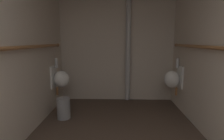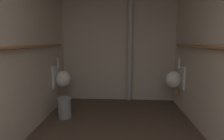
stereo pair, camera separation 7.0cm
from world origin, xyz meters
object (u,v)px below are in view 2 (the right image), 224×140
(urinal_left_mid, at_px, (62,78))
(standpipe_back_wall, at_px, (130,43))
(waste_bin, at_px, (65,108))
(urinal_right_mid, at_px, (175,79))

(urinal_left_mid, bearing_deg, standpipe_back_wall, 20.25)
(urinal_left_mid, relative_size, waste_bin, 2.04)
(urinal_right_mid, bearing_deg, standpipe_back_wall, 152.18)
(urinal_left_mid, bearing_deg, waste_bin, -68.57)
(urinal_left_mid, height_order, urinal_right_mid, same)
(standpipe_back_wall, bearing_deg, urinal_left_mid, -159.75)
(urinal_left_mid, height_order, standpipe_back_wall, standpipe_back_wall)
(urinal_left_mid, distance_m, urinal_right_mid, 2.24)
(standpipe_back_wall, bearing_deg, waste_bin, -140.40)
(urinal_left_mid, height_order, waste_bin, urinal_left_mid)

